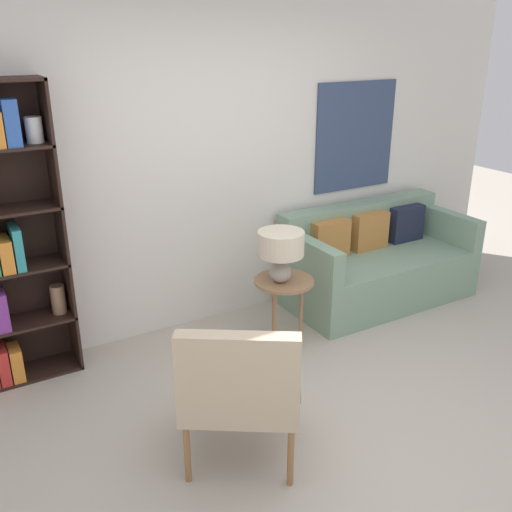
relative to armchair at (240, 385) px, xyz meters
The scene contains 6 objects.
ground_plane 0.86m from the armchair, 22.00° to the right, with size 14.00×14.00×0.00m, color #B2A899.
wall_back 2.06m from the armchair, 69.79° to the left, with size 6.40×0.08×2.70m.
armchair is the anchor object (origin of this frame).
couch 2.54m from the armchair, 31.92° to the left, with size 1.72×0.83×0.85m.
side_table 1.40m from the armchair, 47.30° to the left, with size 0.46×0.46×0.56m.
table_lamp 1.38m from the armchair, 48.19° to the left, with size 0.35×0.35×0.40m.
Camera 1 is at (-1.87, -2.04, 2.30)m, focal length 40.00 mm.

